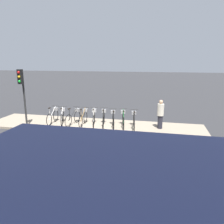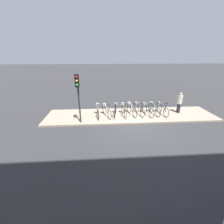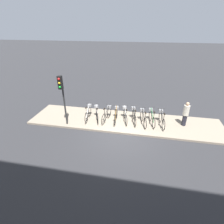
{
  "view_description": "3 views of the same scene",
  "coord_description": "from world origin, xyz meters",
  "px_view_note": "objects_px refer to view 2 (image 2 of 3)",
  "views": [
    {
      "loc": [
        3.59,
        -9.95,
        3.72
      ],
      "look_at": [
        1.09,
        1.36,
        0.94
      ],
      "focal_mm": 35.0,
      "sensor_mm": 36.0,
      "label": 1
    },
    {
      "loc": [
        -2.09,
        -8.69,
        4.35
      ],
      "look_at": [
        -1.43,
        0.78,
        0.61
      ],
      "focal_mm": 24.0,
      "sensor_mm": 36.0,
      "label": 2
    },
    {
      "loc": [
        1.1,
        -8.48,
        5.76
      ],
      "look_at": [
        -0.82,
        1.34,
        0.72
      ],
      "focal_mm": 28.0,
      "sensor_mm": 36.0,
      "label": 3
    }
  ],
  "objects_px": {
    "parked_bicycle_2": "(115,110)",
    "parked_bicycle_3": "(124,110)",
    "pedestrian": "(179,102)",
    "parked_bicycle_6": "(147,109)",
    "traffic_light": "(78,89)",
    "parked_bicycle_5": "(139,109)",
    "parked_bicycle_0": "(98,110)",
    "parked_bicycle_1": "(106,110)",
    "parked_bicycle_7": "(154,108)",
    "parked_bicycle_8": "(162,108)",
    "parked_bicycle_4": "(131,109)"
  },
  "relations": [
    {
      "from": "parked_bicycle_2",
      "to": "parked_bicycle_1",
      "type": "bearing_deg",
      "value": -173.11
    },
    {
      "from": "pedestrian",
      "to": "parked_bicycle_5",
      "type": "bearing_deg",
      "value": -177.62
    },
    {
      "from": "parked_bicycle_4",
      "to": "parked_bicycle_8",
      "type": "distance_m",
      "value": 2.28
    },
    {
      "from": "pedestrian",
      "to": "traffic_light",
      "type": "xyz_separation_m",
      "value": [
        -7.2,
        -1.34,
        1.45
      ]
    },
    {
      "from": "parked_bicycle_1",
      "to": "pedestrian",
      "type": "xyz_separation_m",
      "value": [
        5.49,
        0.31,
        0.37
      ]
    },
    {
      "from": "parked_bicycle_3",
      "to": "traffic_light",
      "type": "height_order",
      "value": "traffic_light"
    },
    {
      "from": "parked_bicycle_4",
      "to": "parked_bicycle_6",
      "type": "height_order",
      "value": "same"
    },
    {
      "from": "pedestrian",
      "to": "parked_bicycle_8",
      "type": "bearing_deg",
      "value": -170.98
    },
    {
      "from": "parked_bicycle_5",
      "to": "traffic_light",
      "type": "relative_size",
      "value": 0.52
    },
    {
      "from": "parked_bicycle_1",
      "to": "parked_bicycle_2",
      "type": "xyz_separation_m",
      "value": [
        0.66,
        0.08,
        0.0
      ]
    },
    {
      "from": "traffic_light",
      "to": "parked_bicycle_8",
      "type": "bearing_deg",
      "value": 10.93
    },
    {
      "from": "parked_bicycle_6",
      "to": "pedestrian",
      "type": "relative_size",
      "value": 1.03
    },
    {
      "from": "parked_bicycle_1",
      "to": "parked_bicycle_2",
      "type": "height_order",
      "value": "same"
    },
    {
      "from": "parked_bicycle_2",
      "to": "parked_bicycle_5",
      "type": "height_order",
      "value": "same"
    },
    {
      "from": "parked_bicycle_8",
      "to": "parked_bicycle_5",
      "type": "bearing_deg",
      "value": 176.98
    },
    {
      "from": "parked_bicycle_2",
      "to": "parked_bicycle_5",
      "type": "xyz_separation_m",
      "value": [
        1.74,
        0.11,
        0.0
      ]
    },
    {
      "from": "parked_bicycle_3",
      "to": "parked_bicycle_5",
      "type": "bearing_deg",
      "value": 6.28
    },
    {
      "from": "parked_bicycle_0",
      "to": "parked_bicycle_6",
      "type": "bearing_deg",
      "value": 0.21
    },
    {
      "from": "parked_bicycle_5",
      "to": "parked_bicycle_2",
      "type": "bearing_deg",
      "value": -176.54
    },
    {
      "from": "parked_bicycle_7",
      "to": "pedestrian",
      "type": "xyz_separation_m",
      "value": [
        1.98,
        0.14,
        0.37
      ]
    },
    {
      "from": "parked_bicycle_3",
      "to": "parked_bicycle_4",
      "type": "xyz_separation_m",
      "value": [
        0.58,
        0.12,
        0.0
      ]
    },
    {
      "from": "parked_bicycle_3",
      "to": "parked_bicycle_6",
      "type": "relative_size",
      "value": 1.03
    },
    {
      "from": "traffic_light",
      "to": "parked_bicycle_4",
      "type": "bearing_deg",
      "value": 18.82
    },
    {
      "from": "parked_bicycle_0",
      "to": "parked_bicycle_1",
      "type": "relative_size",
      "value": 1.05
    },
    {
      "from": "parked_bicycle_0",
      "to": "parked_bicycle_2",
      "type": "relative_size",
      "value": 1.01
    },
    {
      "from": "parked_bicycle_2",
      "to": "pedestrian",
      "type": "bearing_deg",
      "value": 2.77
    },
    {
      "from": "parked_bicycle_2",
      "to": "traffic_light",
      "type": "height_order",
      "value": "traffic_light"
    },
    {
      "from": "parked_bicycle_8",
      "to": "parked_bicycle_1",
      "type": "bearing_deg",
      "value": -178.68
    },
    {
      "from": "parked_bicycle_6",
      "to": "parked_bicycle_3",
      "type": "bearing_deg",
      "value": 179.29
    },
    {
      "from": "parked_bicycle_2",
      "to": "pedestrian",
      "type": "distance_m",
      "value": 4.85
    },
    {
      "from": "parked_bicycle_3",
      "to": "parked_bicycle_6",
      "type": "distance_m",
      "value": 1.72
    },
    {
      "from": "parked_bicycle_4",
      "to": "pedestrian",
      "type": "xyz_separation_m",
      "value": [
        3.65,
        0.13,
        0.37
      ]
    },
    {
      "from": "parked_bicycle_3",
      "to": "parked_bicycle_6",
      "type": "xyz_separation_m",
      "value": [
        1.72,
        -0.02,
        0.0
      ]
    },
    {
      "from": "parked_bicycle_0",
      "to": "parked_bicycle_4",
      "type": "distance_m",
      "value": 2.43
    },
    {
      "from": "parked_bicycle_1",
      "to": "parked_bicycle_4",
      "type": "height_order",
      "value": "same"
    },
    {
      "from": "parked_bicycle_4",
      "to": "parked_bicycle_0",
      "type": "bearing_deg",
      "value": -176.35
    },
    {
      "from": "parked_bicycle_2",
      "to": "parked_bicycle_6",
      "type": "xyz_separation_m",
      "value": [
        2.32,
        -0.04,
        0.0
      ]
    },
    {
      "from": "parked_bicycle_1",
      "to": "parked_bicycle_7",
      "type": "height_order",
      "value": "same"
    },
    {
      "from": "parked_bicycle_0",
      "to": "pedestrian",
      "type": "bearing_deg",
      "value": 2.71
    },
    {
      "from": "parked_bicycle_4",
      "to": "parked_bicycle_2",
      "type": "bearing_deg",
      "value": -175.14
    },
    {
      "from": "parked_bicycle_2",
      "to": "parked_bicycle_6",
      "type": "height_order",
      "value": "same"
    },
    {
      "from": "parked_bicycle_2",
      "to": "parked_bicycle_6",
      "type": "relative_size",
      "value": 1.02
    },
    {
      "from": "parked_bicycle_4",
      "to": "parked_bicycle_8",
      "type": "xyz_separation_m",
      "value": [
        2.28,
        -0.08,
        0.0
      ]
    },
    {
      "from": "parked_bicycle_2",
      "to": "parked_bicycle_3",
      "type": "relative_size",
      "value": 0.99
    },
    {
      "from": "parked_bicycle_8",
      "to": "traffic_light",
      "type": "distance_m",
      "value": 6.2
    },
    {
      "from": "parked_bicycle_0",
      "to": "pedestrian",
      "type": "relative_size",
      "value": 1.06
    },
    {
      "from": "parked_bicycle_5",
      "to": "parked_bicycle_6",
      "type": "bearing_deg",
      "value": -14.13
    },
    {
      "from": "parked_bicycle_7",
      "to": "traffic_light",
      "type": "height_order",
      "value": "traffic_light"
    },
    {
      "from": "traffic_light",
      "to": "parked_bicycle_2",
      "type": "bearing_deg",
      "value": 25.05
    },
    {
      "from": "parked_bicycle_1",
      "to": "traffic_light",
      "type": "xyz_separation_m",
      "value": [
        -1.71,
        -1.03,
        1.81
      ]
    }
  ]
}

